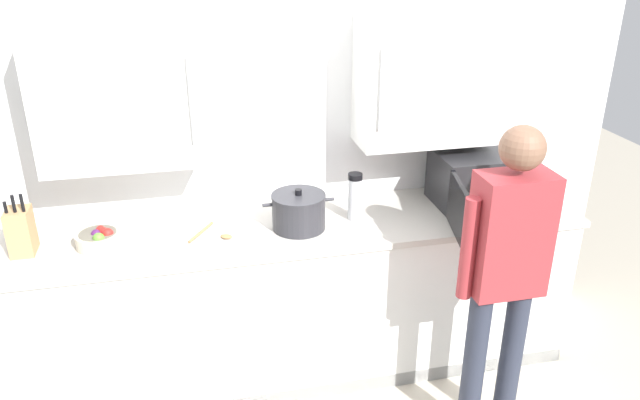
% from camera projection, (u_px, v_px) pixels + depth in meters
% --- Properties ---
extents(back_wall_tiled, '(4.14, 0.44, 2.63)m').
position_uv_depth(back_wall_tiled, '(279.00, 127.00, 3.43)').
color(back_wall_tiled, white).
rests_on(back_wall_tiled, ground_plane).
extents(counter_unit, '(3.20, 0.67, 0.95)m').
position_uv_depth(counter_unit, '(293.00, 299.00, 3.52)').
color(counter_unit, white).
rests_on(counter_unit, ground_plane).
extents(microwave_oven, '(0.60, 0.72, 0.30)m').
position_uv_depth(microwave_oven, '(476.00, 179.00, 3.51)').
color(microwave_oven, black).
rests_on(microwave_oven, counter_unit).
extents(stock_pot, '(0.38, 0.29, 0.22)m').
position_uv_depth(stock_pot, '(299.00, 211.00, 3.25)').
color(stock_pot, '#2D2D33').
rests_on(stock_pot, counter_unit).
extents(fruit_bowl, '(0.22, 0.22, 0.10)m').
position_uv_depth(fruit_bowl, '(99.00, 238.00, 3.09)').
color(fruit_bowl, beige).
rests_on(fruit_bowl, counter_unit).
extents(wooden_spoon, '(0.23, 0.22, 0.02)m').
position_uv_depth(wooden_spoon, '(213.00, 234.00, 3.20)').
color(wooden_spoon, '#A37547').
rests_on(wooden_spoon, counter_unit).
extents(thermos_flask, '(0.08, 0.08, 0.27)m').
position_uv_depth(thermos_flask, '(355.00, 196.00, 3.34)').
color(thermos_flask, '#B7BABF').
rests_on(thermos_flask, counter_unit).
extents(knife_block, '(0.11, 0.15, 0.32)m').
position_uv_depth(knife_block, '(21.00, 231.00, 3.00)').
color(knife_block, tan).
rests_on(knife_block, counter_unit).
extents(person_figure, '(0.49, 0.56, 1.66)m').
position_uv_depth(person_figure, '(505.00, 264.00, 2.85)').
color(person_figure, '#282D3D').
rests_on(person_figure, ground_plane).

